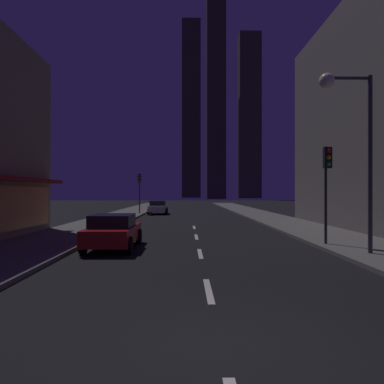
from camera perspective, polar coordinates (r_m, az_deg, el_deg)
The scene contains 13 objects.
ground_plane at distance 37.57m, azimuth -0.11°, elevation -3.74°, with size 78.00×136.00×0.10m, color black.
sidewalk_right at distance 38.31m, azimuth 10.44°, elevation -3.48°, with size 4.00×76.00×0.15m, color #605E59.
sidewalk_left at distance 38.11m, azimuth -10.71°, elevation -3.50°, with size 4.00×76.00×0.15m, color #605E59.
lane_marking_center at distance 14.10m, azimuth 1.29°, elevation -9.71°, with size 0.16×23.00×0.01m.
skyscraper_distant_tall at distance 165.17m, azimuth -0.13°, elevation 12.88°, with size 8.19×7.28×78.59m, color #3A372B.
skyscraper_distant_mid at distance 133.95m, azimuth 3.81°, elevation 16.07°, with size 6.67×5.59×79.07m, color #3B382C.
skyscraper_distant_short at distance 150.90m, azimuth 9.06°, elevation 11.76°, with size 8.74×6.04×66.48m, color #454234.
car_parked_near at distance 15.60m, azimuth -12.31°, elevation -6.05°, with size 1.98×4.24×1.45m.
car_parked_far at distance 39.44m, azimuth -5.39°, elevation -2.41°, with size 1.98×4.24×1.45m.
fire_hydrant_far_left at distance 23.60m, azimuth -14.11°, elevation -4.70°, with size 0.42×0.30×0.65m.
traffic_light_near_right at distance 16.54m, azimuth 20.51°, elevation 2.80°, with size 0.32×0.48×4.20m.
traffic_light_far_left at distance 38.69m, azimuth -8.30°, elevation 1.17°, with size 0.32×0.48×4.20m.
street_lamp_right at distance 14.62m, azimuth 23.39°, elevation 10.57°, with size 1.96×0.56×6.58m.
Camera 1 is at (-0.54, -5.49, 2.37)m, focal length 33.81 mm.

